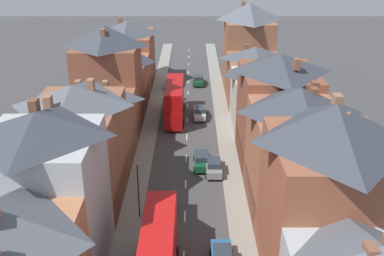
{
  "coord_description": "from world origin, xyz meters",
  "views": [
    {
      "loc": [
        0.68,
        -17.73,
        24.68
      ],
      "look_at": [
        0.77,
        34.8,
        1.85
      ],
      "focal_mm": 42.0,
      "sensor_mm": 36.0,
      "label": 1
    }
  ],
  "objects_px": {
    "car_parked_right_a": "(165,206)",
    "car_parked_left_b": "(199,112)",
    "car_near_blue": "(201,160)",
    "car_parked_left_a": "(198,80)",
    "street_lamp": "(138,187)",
    "car_mid_black": "(169,84)",
    "car_near_silver": "(213,166)",
    "double_decker_bus_lead": "(174,100)"
  },
  "relations": [
    {
      "from": "car_near_silver",
      "to": "car_parked_right_a",
      "type": "distance_m",
      "value": 9.24
    },
    {
      "from": "street_lamp",
      "to": "car_parked_left_a",
      "type": "bearing_deg",
      "value": 81.53
    },
    {
      "from": "car_parked_left_a",
      "to": "car_parked_right_a",
      "type": "bearing_deg",
      "value": -95.15
    },
    {
      "from": "car_near_blue",
      "to": "car_mid_black",
      "type": "distance_m",
      "value": 28.66
    },
    {
      "from": "car_near_blue",
      "to": "car_parked_right_a",
      "type": "distance_m",
      "value": 10.13
    },
    {
      "from": "double_decker_bus_lead",
      "to": "car_parked_left_a",
      "type": "height_order",
      "value": "double_decker_bus_lead"
    },
    {
      "from": "double_decker_bus_lead",
      "to": "car_mid_black",
      "type": "xyz_separation_m",
      "value": [
        -1.29,
        13.83,
        -2.0
      ]
    },
    {
      "from": "car_near_blue",
      "to": "car_parked_right_a",
      "type": "relative_size",
      "value": 1.15
    },
    {
      "from": "car_parked_left_a",
      "to": "car_parked_left_b",
      "type": "distance_m",
      "value": 15.6
    },
    {
      "from": "car_near_blue",
      "to": "car_mid_black",
      "type": "height_order",
      "value": "car_near_blue"
    },
    {
      "from": "car_near_silver",
      "to": "double_decker_bus_lead",
      "type": "bearing_deg",
      "value": 107.02
    },
    {
      "from": "car_near_blue",
      "to": "car_parked_left_b",
      "type": "distance_m",
      "value": 14.89
    },
    {
      "from": "car_parked_right_a",
      "to": "car_parked_left_b",
      "type": "relative_size",
      "value": 0.87
    },
    {
      "from": "car_parked_right_a",
      "to": "car_mid_black",
      "type": "distance_m",
      "value": 37.72
    },
    {
      "from": "double_decker_bus_lead",
      "to": "car_near_blue",
      "type": "distance_m",
      "value": 14.99
    },
    {
      "from": "double_decker_bus_lead",
      "to": "car_near_blue",
      "type": "height_order",
      "value": "double_decker_bus_lead"
    },
    {
      "from": "car_parked_left_a",
      "to": "street_lamp",
      "type": "relative_size",
      "value": 0.8
    },
    {
      "from": "double_decker_bus_lead",
      "to": "car_parked_left_b",
      "type": "relative_size",
      "value": 2.35
    },
    {
      "from": "car_parked_right_a",
      "to": "car_mid_black",
      "type": "relative_size",
      "value": 0.97
    },
    {
      "from": "double_decker_bus_lead",
      "to": "car_near_silver",
      "type": "relative_size",
      "value": 2.57
    },
    {
      "from": "car_parked_left_a",
      "to": "car_mid_black",
      "type": "distance_m",
      "value": 5.39
    },
    {
      "from": "car_parked_left_b",
      "to": "car_parked_left_a",
      "type": "bearing_deg",
      "value": 90.0
    },
    {
      "from": "car_near_blue",
      "to": "car_parked_right_a",
      "type": "xyz_separation_m",
      "value": [
        -3.6,
        -9.46,
        -0.05
      ]
    },
    {
      "from": "double_decker_bus_lead",
      "to": "car_parked_left_a",
      "type": "xyz_separation_m",
      "value": [
        3.61,
        16.07,
        -1.98
      ]
    },
    {
      "from": "car_parked_left_b",
      "to": "street_lamp",
      "type": "height_order",
      "value": "street_lamp"
    },
    {
      "from": "car_parked_right_a",
      "to": "car_mid_black",
      "type": "height_order",
      "value": "car_mid_black"
    },
    {
      "from": "car_near_blue",
      "to": "car_near_silver",
      "type": "height_order",
      "value": "car_near_silver"
    },
    {
      "from": "car_near_silver",
      "to": "car_parked_left_b",
      "type": "height_order",
      "value": "car_near_silver"
    },
    {
      "from": "car_mid_black",
      "to": "street_lamp",
      "type": "relative_size",
      "value": 0.74
    },
    {
      "from": "car_near_silver",
      "to": "street_lamp",
      "type": "distance_m",
      "value": 11.48
    },
    {
      "from": "car_parked_left_a",
      "to": "car_parked_left_b",
      "type": "xyz_separation_m",
      "value": [
        0.0,
        -15.6,
        0.01
      ]
    },
    {
      "from": "double_decker_bus_lead",
      "to": "car_parked_right_a",
      "type": "distance_m",
      "value": 23.96
    },
    {
      "from": "car_near_blue",
      "to": "car_parked_left_a",
      "type": "height_order",
      "value": "car_near_blue"
    },
    {
      "from": "car_near_blue",
      "to": "car_parked_left_b",
      "type": "height_order",
      "value": "car_near_blue"
    },
    {
      "from": "car_parked_right_a",
      "to": "street_lamp",
      "type": "bearing_deg",
      "value": -165.0
    },
    {
      "from": "double_decker_bus_lead",
      "to": "car_mid_black",
      "type": "relative_size",
      "value": 2.64
    },
    {
      "from": "double_decker_bus_lead",
      "to": "car_near_silver",
      "type": "height_order",
      "value": "double_decker_bus_lead"
    },
    {
      "from": "car_near_blue",
      "to": "car_parked_left_a",
      "type": "distance_m",
      "value": 30.49
    },
    {
      "from": "double_decker_bus_lead",
      "to": "car_near_blue",
      "type": "xyz_separation_m",
      "value": [
        3.61,
        -14.41,
        -1.97
      ]
    },
    {
      "from": "car_parked_left_a",
      "to": "street_lamp",
      "type": "distance_m",
      "value": 41.13
    },
    {
      "from": "double_decker_bus_lead",
      "to": "car_near_silver",
      "type": "xyz_separation_m",
      "value": [
        4.91,
        -16.04,
        -1.97
      ]
    },
    {
      "from": "car_parked_left_a",
      "to": "car_mid_black",
      "type": "bearing_deg",
      "value": -155.35
    }
  ]
}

